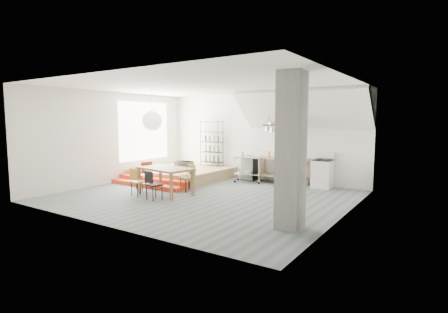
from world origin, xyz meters
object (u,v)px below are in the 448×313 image
Objects in this scene: stove at (323,173)px; dining_table at (165,170)px; mini_fridge at (250,168)px; rolling_cart at (248,166)px.

dining_table is at bearing -135.41° from stove.
dining_table is 2.08× the size of mini_fridge.
stove is 0.64× the size of dining_table.
mini_fridge is at bearing 94.33° from rolling_cart.
rolling_cart reaches higher than dining_table.
dining_table is 1.77× the size of rolling_cart.
stove reaches higher than rolling_cart.
dining_table is 3.31m from rolling_cart.
mini_fridge is at bearing 179.08° from stove.
rolling_cart is at bearing -68.84° from mini_fridge.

